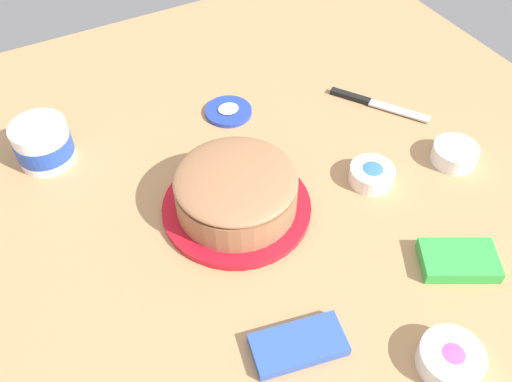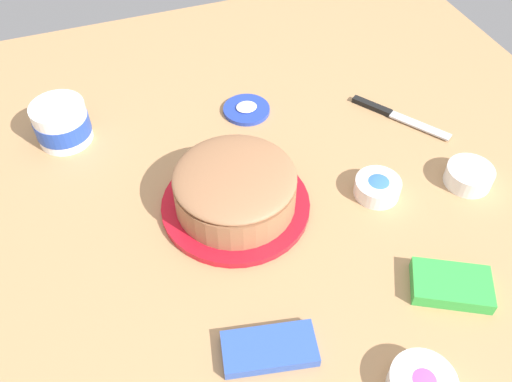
% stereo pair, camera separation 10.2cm
% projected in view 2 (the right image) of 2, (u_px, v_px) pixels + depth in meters
% --- Properties ---
extents(ground_plane, '(1.54, 1.54, 0.00)m').
position_uv_depth(ground_plane, '(267.00, 201.00, 1.05)').
color(ground_plane, tan).
extents(frosted_cake, '(0.28, 0.28, 0.10)m').
position_uv_depth(frosted_cake, '(235.00, 191.00, 1.01)').
color(frosted_cake, red).
rests_on(frosted_cake, ground_plane).
extents(frosting_tub, '(0.12, 0.12, 0.09)m').
position_uv_depth(frosting_tub, '(61.00, 122.00, 1.14)').
color(frosting_tub, white).
rests_on(frosting_tub, ground_plane).
extents(frosting_tub_lid, '(0.11, 0.11, 0.02)m').
position_uv_depth(frosting_tub_lid, '(246.00, 109.00, 1.23)').
color(frosting_tub_lid, '#233DAD').
rests_on(frosting_tub_lid, ground_plane).
extents(spreading_knife, '(0.15, 0.21, 0.01)m').
position_uv_depth(spreading_knife, '(391.00, 114.00, 1.22)').
color(spreading_knife, silver).
rests_on(spreading_knife, ground_plane).
extents(sprinkle_bowl_blue, '(0.09, 0.09, 0.04)m').
position_uv_depth(sprinkle_bowl_blue, '(378.00, 187.00, 1.05)').
color(sprinkle_bowl_blue, white).
rests_on(sprinkle_bowl_blue, ground_plane).
extents(sprinkle_bowl_orange, '(0.09, 0.09, 0.04)m').
position_uv_depth(sprinkle_bowl_orange, '(469.00, 175.00, 1.07)').
color(sprinkle_bowl_orange, white).
rests_on(sprinkle_bowl_orange, ground_plane).
extents(candy_box_lower, '(0.16, 0.10, 0.02)m').
position_uv_depth(candy_box_lower, '(269.00, 349.00, 0.83)').
color(candy_box_lower, '#2D51B2').
rests_on(candy_box_lower, ground_plane).
extents(candy_box_upper, '(0.15, 0.13, 0.03)m').
position_uv_depth(candy_box_upper, '(451.00, 285.00, 0.91)').
color(candy_box_upper, green).
rests_on(candy_box_upper, ground_plane).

